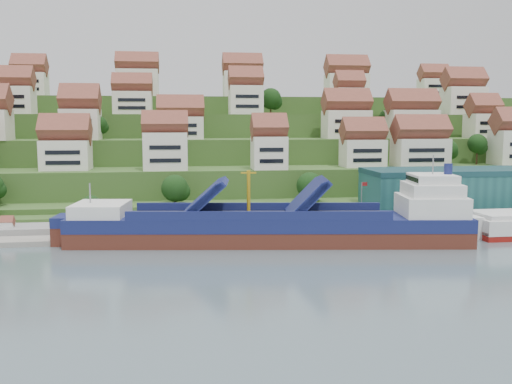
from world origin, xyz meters
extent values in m
plane|color=slate|center=(0.00, 0.00, 0.00)|extent=(300.00, 300.00, 0.00)
cube|color=gray|center=(20.00, 15.00, 1.10)|extent=(180.00, 14.00, 2.20)
cube|color=#2D4C1E|center=(0.00, 86.00, 2.00)|extent=(260.00, 128.00, 4.00)
cube|color=#2D4C1E|center=(0.00, 91.00, 5.50)|extent=(260.00, 118.00, 11.00)
cube|color=#2D4C1E|center=(0.00, 99.00, 9.00)|extent=(260.00, 102.00, 18.00)
cube|color=#2D4C1E|center=(0.00, 107.00, 12.50)|extent=(260.00, 86.00, 25.00)
cube|color=#2D4C1E|center=(0.00, 116.00, 15.50)|extent=(260.00, 68.00, 31.00)
cube|color=white|center=(-47.77, 40.88, 14.65)|extent=(11.61, 8.57, 7.31)
cube|color=white|center=(-23.36, 36.94, 15.61)|extent=(10.67, 7.03, 9.23)
cube|color=white|center=(2.34, 36.05, 15.08)|extent=(8.43, 7.62, 8.17)
cube|color=white|center=(28.07, 40.04, 14.58)|extent=(10.88, 7.73, 7.16)
cube|color=white|center=(43.16, 38.18, 14.70)|extent=(13.72, 8.26, 7.40)
cube|color=white|center=(-46.20, 54.77, 22.09)|extent=(10.03, 8.98, 8.18)
cube|color=white|center=(-19.43, 56.08, 21.11)|extent=(12.43, 7.90, 6.23)
cube|color=white|center=(28.39, 56.53, 22.03)|extent=(13.00, 8.36, 8.06)
cube|color=white|center=(47.73, 55.25, 22.10)|extent=(14.18, 8.18, 8.20)
cube|color=white|center=(70.60, 56.16, 21.59)|extent=(8.73, 8.04, 7.17)
cube|color=white|center=(-66.93, 69.25, 28.94)|extent=(10.86, 7.86, 7.87)
cube|color=white|center=(-33.53, 71.37, 28.40)|extent=(11.37, 7.30, 6.80)
cube|color=white|center=(0.44, 69.08, 29.31)|extent=(9.95, 7.79, 8.62)
cube|color=white|center=(32.89, 68.99, 29.08)|extent=(8.55, 7.14, 8.17)
cube|color=white|center=(71.14, 69.71, 29.40)|extent=(12.49, 8.47, 8.81)
cube|color=white|center=(-66.95, 88.71, 34.66)|extent=(10.24, 8.03, 7.32)
cube|color=white|center=(-32.94, 87.14, 35.33)|extent=(13.27, 7.51, 8.67)
cube|color=white|center=(1.61, 88.13, 35.22)|extent=(12.71, 8.15, 8.45)
cube|color=white|center=(38.09, 89.29, 35.06)|extent=(14.04, 8.73, 8.13)
cube|color=white|center=(71.20, 91.89, 34.49)|extent=(10.01, 7.05, 6.99)
ellipsoid|color=#183C14|center=(10.55, 26.11, 7.80)|extent=(6.34, 6.34, 6.34)
ellipsoid|color=#183C14|center=(-21.19, 26.29, 7.67)|extent=(6.24, 6.24, 6.24)
ellipsoid|color=#183C14|center=(53.51, 43.11, 15.30)|extent=(5.16, 5.16, 5.16)
ellipsoid|color=#183C14|center=(61.98, 43.11, 16.85)|extent=(5.34, 5.34, 5.34)
ellipsoid|color=#183C14|center=(42.04, 59.83, 24.04)|extent=(5.02, 5.02, 5.02)
ellipsoid|color=#183C14|center=(-50.48, 59.38, 21.64)|extent=(4.86, 4.86, 4.86)
ellipsoid|color=#183C14|center=(-41.90, 57.97, 22.12)|extent=(4.69, 4.69, 4.69)
ellipsoid|color=#183C14|center=(8.83, 73.21, 30.00)|extent=(6.60, 6.60, 6.60)
ellipsoid|color=#183C14|center=(32.14, 75.94, 29.39)|extent=(4.55, 4.55, 4.55)
ellipsoid|color=#183C14|center=(37.73, 73.97, 29.11)|extent=(4.63, 4.63, 4.63)
ellipsoid|color=#183C14|center=(-38.94, 19.00, 5.08)|extent=(4.39, 4.39, 4.39)
cube|color=#205756|center=(52.00, 17.00, 7.20)|extent=(60.00, 15.00, 10.00)
cylinder|color=gray|center=(18.00, 10.00, 6.20)|extent=(0.16, 0.16, 8.00)
cube|color=maroon|center=(18.60, 10.00, 9.80)|extent=(1.20, 0.05, 0.80)
cube|color=white|center=(-54.00, 11.50, 2.10)|extent=(2.40, 2.20, 2.20)
cube|color=#542419|center=(-3.54, -0.61, 1.00)|extent=(75.57, 21.02, 4.79)
cube|color=navy|center=(-3.54, -0.61, 4.12)|extent=(75.59, 21.13, 2.49)
cube|color=white|center=(-34.89, 3.47, 6.51)|extent=(10.91, 12.06, 2.49)
cube|color=#262628|center=(-5.44, -0.36, 5.36)|extent=(48.75, 15.86, 0.29)
cube|color=navy|center=(-15.89, 1.00, 8.62)|extent=(8.48, 11.41, 6.62)
cube|color=navy|center=(3.11, -1.47, 8.62)|extent=(8.12, 11.36, 7.00)
cylinder|color=gold|center=(-7.34, -0.11, 9.58)|extent=(0.75, 0.75, 8.62)
cube|color=white|center=(26.86, -4.55, 7.18)|extent=(12.80, 12.31, 3.83)
cube|color=white|center=(26.86, -4.55, 10.25)|extent=(10.76, 10.92, 2.39)
cube|color=white|center=(26.86, -4.55, 12.26)|extent=(8.71, 9.54, 1.72)
cylinder|color=navy|center=(29.71, -4.92, 14.08)|extent=(1.72, 1.72, 2.11)
camera|label=1|loc=(-20.43, -105.21, 22.99)|focal=40.00mm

